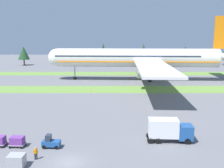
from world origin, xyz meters
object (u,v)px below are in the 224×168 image
object	(u,v)px
cargo_dolly_lead	(16,141)
taxiway_marker_1	(175,90)
ground_crew_marshaller	(159,128)
ground_crew_loader	(35,153)
airliner	(142,58)
baggage_tug	(50,142)
taxiway_marker_0	(90,90)
uld_container_1	(15,161)
catering_truck	(168,129)

from	to	relation	value
cargo_dolly_lead	taxiway_marker_1	distance (m)	51.68
ground_crew_marshaller	ground_crew_loader	bearing A→B (deg)	95.36
airliner	baggage_tug	distance (m)	63.26
cargo_dolly_lead	taxiway_marker_0	size ratio (longest dim) A/B	3.88
baggage_tug	ground_crew_marshaller	xyz separation A→B (m)	(17.02, 5.71, 0.13)
baggage_tug	ground_crew_marshaller	size ratio (longest dim) A/B	1.54
uld_container_1	ground_crew_loader	bearing A→B (deg)	47.35
cargo_dolly_lead	taxiway_marker_1	size ratio (longest dim) A/B	3.68
baggage_tug	taxiway_marker_1	world-z (taller)	baggage_tug
catering_truck	taxiway_marker_1	size ratio (longest dim) A/B	11.33
taxiway_marker_1	catering_truck	bearing A→B (deg)	-105.28
ground_crew_loader	baggage_tug	bearing A→B (deg)	-126.37
cargo_dolly_lead	ground_crew_marshaller	size ratio (longest dim) A/B	1.32
airliner	uld_container_1	bearing A→B (deg)	162.72
catering_truck	ground_crew_loader	bearing A→B (deg)	-69.42
cargo_dolly_lead	taxiway_marker_0	world-z (taller)	cargo_dolly_lead
airliner	ground_crew_loader	xyz separation A→B (m)	(-21.55, -63.10, -7.37)
catering_truck	taxiway_marker_0	bearing A→B (deg)	-155.15
ground_crew_marshaller	baggage_tug	bearing A→B (deg)	86.48
baggage_tug	cargo_dolly_lead	xyz separation A→B (m)	(-5.01, 0.32, 0.10)
cargo_dolly_lead	ground_crew_marshaller	bearing A→B (deg)	107.40
ground_crew_loader	airliner	bearing A→B (deg)	-128.37
catering_truck	ground_crew_marshaller	bearing A→B (deg)	-164.31
airliner	uld_container_1	xyz separation A→B (m)	(-23.38, -65.09, -7.51)
taxiway_marker_0	uld_container_1	bearing A→B (deg)	-96.85
catering_truck	uld_container_1	world-z (taller)	catering_truck
airliner	taxiway_marker_0	world-z (taller)	airliner
cargo_dolly_lead	taxiway_marker_0	distance (m)	40.59
catering_truck	taxiway_marker_0	distance (m)	40.87
cargo_dolly_lead	uld_container_1	bearing A→B (deg)	22.60
airliner	ground_crew_marshaller	world-z (taller)	airliner
baggage_tug	cargo_dolly_lead	bearing A→B (deg)	-90.00
catering_truck	ground_crew_loader	world-z (taller)	catering_truck
baggage_tug	catering_truck	size ratio (longest dim) A/B	0.38
airliner	uld_container_1	distance (m)	69.57
ground_crew_loader	taxiway_marker_0	distance (m)	44.06
ground_crew_loader	catering_truck	bearing A→B (deg)	178.12
uld_container_1	cargo_dolly_lead	bearing A→B (deg)	108.95
baggage_tug	ground_crew_loader	world-z (taller)	baggage_tug
taxiway_marker_0	catering_truck	bearing A→B (deg)	-68.10
airliner	ground_crew_loader	bearing A→B (deg)	163.62
ground_crew_marshaller	uld_container_1	bearing A→B (deg)	97.65
catering_truck	taxiway_marker_1	world-z (taller)	catering_truck
ground_crew_marshaller	ground_crew_loader	distance (m)	20.44
taxiway_marker_1	airliner	bearing A→B (deg)	111.55
baggage_tug	airliner	bearing A→B (deg)	164.68
ground_crew_loader	taxiway_marker_1	bearing A→B (deg)	-143.27
baggage_tug	taxiway_marker_1	xyz separation A→B (m)	(28.09, 40.00, -0.50)
taxiway_marker_0	cargo_dolly_lead	bearing A→B (deg)	-100.75
ground_crew_marshaller	taxiway_marker_1	distance (m)	36.04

